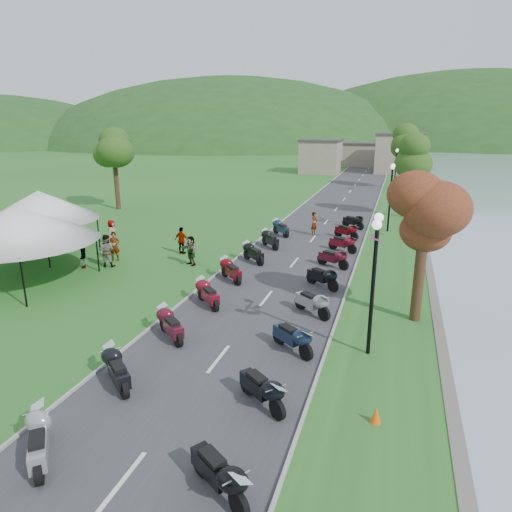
% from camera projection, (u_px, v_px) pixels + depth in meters
% --- Properties ---
extents(road, '(7.00, 120.00, 0.02)m').
position_uv_depth(road, '(326.00, 222.00, 38.06)').
color(road, '#3C3C3F').
rests_on(road, ground).
extents(hills_backdrop, '(360.00, 120.00, 76.00)m').
position_uv_depth(hills_backdrop, '(389.00, 142.00, 184.43)').
color(hills_backdrop, '#285621').
rests_on(hills_backdrop, ground).
extents(far_building, '(18.00, 16.00, 5.00)m').
position_uv_depth(far_building, '(356.00, 155.00, 79.09)').
color(far_building, gray).
rests_on(far_building, ground).
extents(moto_row_left, '(2.60, 44.01, 1.10)m').
position_uv_depth(moto_row_left, '(118.00, 371.00, 14.30)').
color(moto_row_left, '#331411').
rests_on(moto_row_left, ground).
extents(moto_row_right, '(2.60, 37.34, 1.10)m').
position_uv_depth(moto_row_right, '(310.00, 303.00, 19.70)').
color(moto_row_right, '#331411').
rests_on(moto_row_right, ground).
extents(vendor_tent_main, '(5.34, 5.34, 4.00)m').
position_uv_depth(vendor_tent_main, '(19.00, 245.00, 23.31)').
color(vendor_tent_main, white).
rests_on(vendor_tent_main, ground).
extents(vendor_tent_side, '(4.65, 4.65, 4.00)m').
position_uv_depth(vendor_tent_side, '(42.00, 223.00, 28.41)').
color(vendor_tent_side, white).
rests_on(vendor_tent_side, ground).
extents(tree_lakeside, '(2.57, 2.57, 7.13)m').
position_uv_depth(tree_lakeside, '(423.00, 238.00, 18.29)').
color(tree_lakeside, '#355F1D').
rests_on(tree_lakeside, ground).
extents(pedestrian_a, '(0.78, 0.69, 1.78)m').
position_uv_depth(pedestrian_a, '(116.00, 261.00, 27.51)').
color(pedestrian_a, slate).
rests_on(pedestrian_a, ground).
extents(pedestrian_b, '(1.03, 0.74, 1.90)m').
position_uv_depth(pedestrian_b, '(108.00, 266.00, 26.41)').
color(pedestrian_b, slate).
rests_on(pedestrian_b, ground).
extents(pedestrian_c, '(1.00, 1.18, 1.72)m').
position_uv_depth(pedestrian_c, '(83.00, 268.00, 26.15)').
color(pedestrian_c, slate).
rests_on(pedestrian_c, ground).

